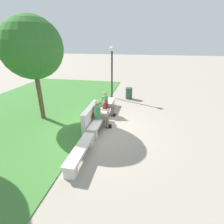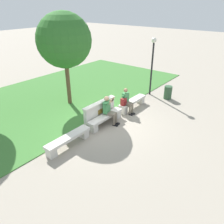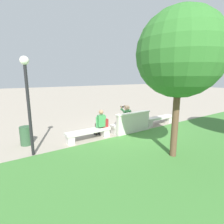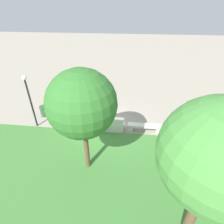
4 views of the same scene
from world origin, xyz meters
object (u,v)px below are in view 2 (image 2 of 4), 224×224
object	(u,v)px
backpack	(124,102)
bench_mid	(133,103)
person_photographer	(109,109)
person_distant	(127,100)
trash_bin	(168,92)
bench_main	(68,139)
lamp_post	(153,58)
bench_near	(105,118)
tree_left_background	(64,41)

from	to	relation	value
backpack	bench_mid	bearing A→B (deg)	0.03
person_photographer	person_distant	distance (m)	1.42
trash_bin	person_distant	bearing A→B (deg)	164.07
bench_main	backpack	bearing A→B (deg)	-0.01
lamp_post	bench_near	bearing A→B (deg)	-176.88
bench_main	trash_bin	size ratio (longest dim) A/B	2.68
bench_near	bench_mid	size ratio (longest dim) A/B	1.00
bench_mid	lamp_post	distance (m)	2.96
person_photographer	trash_bin	world-z (taller)	person_photographer
backpack	lamp_post	distance (m)	3.45
bench_near	trash_bin	world-z (taller)	trash_bin
person_photographer	trash_bin	distance (m)	4.43
tree_left_background	lamp_post	bearing A→B (deg)	-35.16
person_distant	bench_main	bearing A→B (deg)	179.01
bench_near	tree_left_background	size ratio (longest dim) A/B	0.43
bench_mid	tree_left_background	bearing A→B (deg)	119.09
lamp_post	backpack	bearing A→B (deg)	-175.44
bench_mid	person_distant	xyz separation A→B (m)	(-0.62, -0.07, 0.37)
person_distant	backpack	world-z (taller)	person_distant
bench_main	trash_bin	distance (m)	6.77
bench_mid	person_photographer	xyz separation A→B (m)	(-2.04, -0.08, 0.43)
trash_bin	bench_mid	bearing A→B (deg)	158.63
bench_near	trash_bin	xyz separation A→B (m)	(4.51, -0.90, 0.07)
tree_left_background	trash_bin	bearing A→B (deg)	-44.55
trash_bin	bench_near	bearing A→B (deg)	168.71
lamp_post	person_distant	bearing A→B (deg)	-173.87
bench_near	person_distant	world-z (taller)	person_distant
backpack	trash_bin	size ratio (longest dim) A/B	0.57
bench_mid	lamp_post	xyz separation A→B (m)	(2.26, 0.24, 1.91)
bench_main	bench_mid	xyz separation A→B (m)	(4.41, 0.00, 0.00)
bench_near	backpack	size ratio (longest dim) A/B	4.69
bench_mid	trash_bin	distance (m)	2.47
bench_main	bench_near	size ratio (longest dim) A/B	1.00
person_distant	trash_bin	bearing A→B (deg)	-15.93
bench_mid	trash_bin	xyz separation A→B (m)	(2.30, -0.90, 0.07)
bench_near	person_photographer	bearing A→B (deg)	-24.73
bench_main	backpack	distance (m)	3.63
backpack	lamp_post	size ratio (longest dim) A/B	0.13
lamp_post	bench_main	bearing A→B (deg)	-177.91
backpack	lamp_post	xyz separation A→B (m)	(3.06, 0.24, 1.58)
person_photographer	tree_left_background	xyz separation A→B (m)	(0.36, 3.09, 2.61)
person_distant	tree_left_background	bearing A→B (deg)	108.91
backpack	person_distant	bearing A→B (deg)	-19.82
bench_main	person_photographer	size ratio (longest dim) A/B	1.52
bench_main	lamp_post	distance (m)	6.94
person_photographer	lamp_post	world-z (taller)	lamp_post
backpack	tree_left_background	world-z (taller)	tree_left_background
bench_main	bench_mid	size ratio (longest dim) A/B	1.00
bench_mid	trash_bin	size ratio (longest dim) A/B	2.68
person_distant	bench_near	bearing A→B (deg)	177.63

